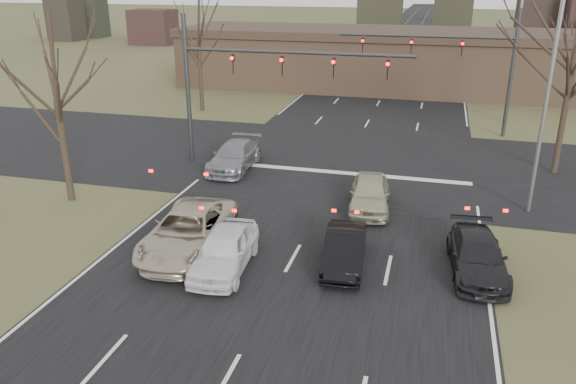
% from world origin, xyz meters
% --- Properties ---
extents(ground, '(360.00, 360.00, 0.00)m').
position_xyz_m(ground, '(0.00, 0.00, 0.00)').
color(ground, '#444927').
rests_on(ground, ground).
extents(road_main, '(14.00, 300.00, 0.02)m').
position_xyz_m(road_main, '(0.00, 60.00, 0.01)').
color(road_main, black).
rests_on(road_main, ground).
extents(road_cross, '(200.00, 14.00, 0.02)m').
position_xyz_m(road_cross, '(0.00, 15.00, 0.01)').
color(road_cross, black).
rests_on(road_cross, ground).
extents(building, '(42.40, 10.40, 5.30)m').
position_xyz_m(building, '(2.00, 38.00, 2.67)').
color(building, '#815E45').
rests_on(building, ground).
extents(mast_arm_near, '(12.12, 0.24, 8.00)m').
position_xyz_m(mast_arm_near, '(-5.23, 13.00, 5.07)').
color(mast_arm_near, '#383A3D').
rests_on(mast_arm_near, ground).
extents(mast_arm_far, '(11.12, 0.24, 8.00)m').
position_xyz_m(mast_arm_far, '(6.18, 23.00, 5.02)').
color(mast_arm_far, '#383A3D').
rests_on(mast_arm_far, ground).
extents(streetlight_right_near, '(2.34, 0.25, 10.00)m').
position_xyz_m(streetlight_right_near, '(8.82, 10.00, 5.59)').
color(streetlight_right_near, gray).
rests_on(streetlight_right_near, ground).
extents(streetlight_right_far, '(2.34, 0.25, 10.00)m').
position_xyz_m(streetlight_right_far, '(9.32, 27.00, 5.59)').
color(streetlight_right_far, gray).
rests_on(streetlight_right_far, ground).
extents(tree_left_near, '(5.10, 5.10, 8.50)m').
position_xyz_m(tree_left_near, '(-11.50, 6.00, 6.57)').
color(tree_left_near, black).
rests_on(tree_left_near, ground).
extents(tree_left_far, '(5.70, 5.70, 9.50)m').
position_xyz_m(tree_left_far, '(-13.00, 25.00, 7.34)').
color(tree_left_far, black).
rests_on(tree_left_far, ground).
extents(car_silver_suv, '(3.12, 5.95, 1.60)m').
position_xyz_m(car_silver_suv, '(-4.00, 2.65, 0.80)').
color(car_silver_suv, '#BFB29B').
rests_on(car_silver_suv, ground).
extents(car_white_sedan, '(2.04, 4.45, 1.48)m').
position_xyz_m(car_white_sedan, '(-2.16, 1.65, 0.74)').
color(car_white_sedan, white).
rests_on(car_white_sedan, ground).
extents(car_black_hatch, '(1.72, 4.08, 1.31)m').
position_xyz_m(car_black_hatch, '(1.92, 2.98, 0.65)').
color(car_black_hatch, black).
rests_on(car_black_hatch, ground).
extents(car_charcoal_sedan, '(2.21, 4.61, 1.30)m').
position_xyz_m(car_charcoal_sedan, '(6.50, 3.66, 0.65)').
color(car_charcoal_sedan, black).
rests_on(car_charcoal_sedan, ground).
extents(car_grey_ahead, '(2.11, 4.96, 1.43)m').
position_xyz_m(car_grey_ahead, '(-5.67, 12.26, 0.71)').
color(car_grey_ahead, gray).
rests_on(car_grey_ahead, ground).
extents(car_silver_ahead, '(2.14, 4.48, 1.48)m').
position_xyz_m(car_silver_ahead, '(2.11, 8.48, 0.74)').
color(car_silver_ahead, '#B7AF94').
rests_on(car_silver_ahead, ground).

